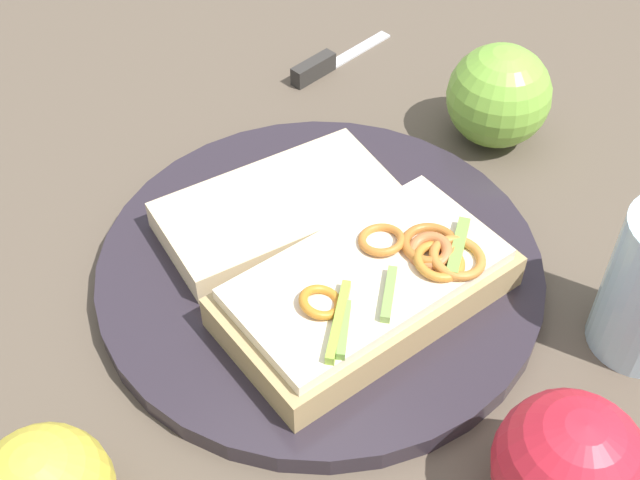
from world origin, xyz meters
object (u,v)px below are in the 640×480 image
(sandwich, at_px, (370,286))
(apple_0, at_px, (569,467))
(plate, at_px, (320,268))
(apple_1, at_px, (494,94))
(knife, at_px, (326,63))
(bread_slice_side, at_px, (278,209))

(sandwich, height_order, apple_0, apple_0)
(plate, relative_size, apple_1, 3.69)
(knife, bearing_deg, bread_slice_side, -144.40)
(bread_slice_side, distance_m, apple_1, 0.20)
(plate, distance_m, apple_0, 0.22)
(apple_1, bearing_deg, apple_0, 41.49)
(knife, bearing_deg, sandwich, -129.60)
(apple_1, xyz_separation_m, knife, (0.02, -0.16, -0.03))
(sandwich, bearing_deg, plate, -87.86)
(plate, height_order, bread_slice_side, bread_slice_side)
(sandwich, xyz_separation_m, apple_1, (-0.21, -0.05, 0.01))
(plate, height_order, apple_0, apple_0)
(plate, bearing_deg, knife, -138.35)
(bread_slice_side, bearing_deg, apple_0, 97.09)
(apple_0, bearing_deg, sandwich, -100.16)
(bread_slice_side, bearing_deg, plate, 96.89)
(bread_slice_side, xyz_separation_m, apple_1, (-0.20, 0.04, 0.01))
(sandwich, distance_m, knife, 0.29)
(sandwich, bearing_deg, apple_1, -156.15)
(apple_0, bearing_deg, plate, -99.58)
(apple_0, height_order, apple_1, same)
(plate, xyz_separation_m, knife, (-0.18, -0.16, -0.00))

